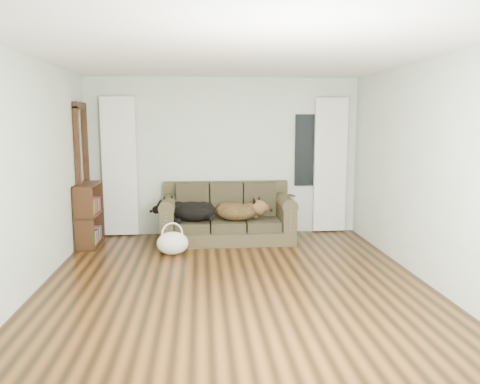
{
  "coord_description": "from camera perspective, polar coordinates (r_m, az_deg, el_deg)",
  "views": [
    {
      "loc": [
        -0.38,
        -5.3,
        1.88
      ],
      "look_at": [
        0.2,
        1.6,
        0.84
      ],
      "focal_mm": 35.0,
      "sensor_mm": 36.0,
      "label": 1
    }
  ],
  "objects": [
    {
      "name": "ceiling",
      "position": [
        5.36,
        -0.71,
        16.29
      ],
      "size": [
        5.0,
        5.0,
        0.0
      ],
      "primitive_type": "plane",
      "color": "white",
      "rests_on": "ground"
    },
    {
      "name": "floor",
      "position": [
        5.64,
        -0.66,
        -10.9
      ],
      "size": [
        5.0,
        5.0,
        0.0
      ],
      "primitive_type": "plane",
      "color": "black",
      "rests_on": "ground"
    },
    {
      "name": "tote_bag",
      "position": [
        6.77,
        -8.22,
        -6.24
      ],
      "size": [
        0.46,
        0.36,
        0.33
      ],
      "primitive_type": "ellipsoid",
      "rotation": [
        0.0,
        0.0,
        -0.02
      ],
      "color": "#EEE2C5",
      "rests_on": "floor"
    },
    {
      "name": "wall_back",
      "position": [
        7.83,
        -2.01,
        4.33
      ],
      "size": [
        4.5,
        0.04,
        2.6
      ],
      "primitive_type": "cube",
      "color": "silver",
      "rests_on": "ground"
    },
    {
      "name": "window_pane",
      "position": [
        8.0,
        8.47,
        5.05
      ],
      "size": [
        0.5,
        0.03,
        1.2
      ],
      "primitive_type": "cube",
      "color": "black",
      "rests_on": "wall_back"
    },
    {
      "name": "wall_right",
      "position": [
        5.95,
        21.5,
        2.38
      ],
      "size": [
        0.04,
        5.0,
        2.6
      ],
      "primitive_type": "cube",
      "color": "silver",
      "rests_on": "ground"
    },
    {
      "name": "wall_left",
      "position": [
        5.65,
        -24.1,
        1.94
      ],
      "size": [
        0.04,
        5.0,
        2.6
      ],
      "primitive_type": "cube",
      "color": "silver",
      "rests_on": "ground"
    },
    {
      "name": "curtain_left",
      "position": [
        7.87,
        -14.46,
        2.98
      ],
      "size": [
        0.55,
        0.08,
        2.25
      ],
      "primitive_type": "cube",
      "color": "white",
      "rests_on": "ground"
    },
    {
      "name": "tv_remote",
      "position": [
        7.4,
        6.31,
        -0.41
      ],
      "size": [
        0.09,
        0.19,
        0.02
      ],
      "primitive_type": "cube",
      "rotation": [
        0.0,
        0.0,
        0.23
      ],
      "color": "black",
      "rests_on": "sofa"
    },
    {
      "name": "bookshelf",
      "position": [
        7.5,
        -17.91,
        -2.45
      ],
      "size": [
        0.32,
        0.78,
        0.96
      ],
      "primitive_type": "cube",
      "rotation": [
        0.0,
        0.0,
        0.04
      ],
      "color": "black",
      "rests_on": "floor"
    },
    {
      "name": "dog_black_lab",
      "position": [
        7.32,
        -6.17,
        -2.5
      ],
      "size": [
        0.87,
        0.75,
        0.31
      ],
      "primitive_type": "ellipsoid",
      "rotation": [
        0.0,
        0.0,
        -0.4
      ],
      "color": "black",
      "rests_on": "sofa"
    },
    {
      "name": "sofa",
      "position": [
        7.43,
        -1.56,
        -2.52
      ],
      "size": [
        2.06,
        0.89,
        0.84
      ],
      "primitive_type": "cube",
      "color": "#403D26",
      "rests_on": "floor"
    },
    {
      "name": "dog_shepherd",
      "position": [
        7.33,
        -0.24,
        -2.35
      ],
      "size": [
        0.81,
        0.7,
        0.3
      ],
      "primitive_type": "ellipsoid",
      "rotation": [
        0.0,
        0.0,
        2.74
      ],
      "color": "black",
      "rests_on": "sofa"
    },
    {
      "name": "door_casing",
      "position": [
        7.62,
        -18.6,
        1.88
      ],
      "size": [
        0.07,
        0.6,
        2.1
      ],
      "primitive_type": "cube",
      "color": "black",
      "rests_on": "ground"
    },
    {
      "name": "curtain_right",
      "position": [
        8.06,
        10.94,
        3.23
      ],
      "size": [
        0.55,
        0.08,
        2.25
      ],
      "primitive_type": "cube",
      "color": "white",
      "rests_on": "ground"
    }
  ]
}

